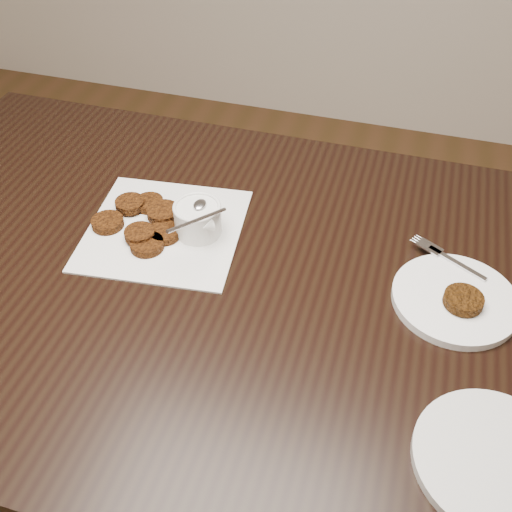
% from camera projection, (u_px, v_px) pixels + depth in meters
% --- Properties ---
extents(table, '(1.40, 0.90, 0.75)m').
position_uv_depth(table, '(223.00, 396.00, 1.26)').
color(table, black).
rests_on(table, floor).
extents(napkin, '(0.30, 0.30, 0.00)m').
position_uv_depth(napkin, '(165.00, 230.00, 1.08)').
color(napkin, white).
rests_on(napkin, table).
extents(sauce_ramekin, '(0.15, 0.15, 0.12)m').
position_uv_depth(sauce_ramekin, '(197.00, 205.00, 1.03)').
color(sauce_ramekin, white).
rests_on(sauce_ramekin, napkin).
extents(patty_cluster, '(0.20, 0.20, 0.02)m').
position_uv_depth(patty_cluster, '(146.00, 225.00, 1.07)').
color(patty_cluster, '#66310D').
rests_on(patty_cluster, napkin).
extents(plate_with_patty, '(0.27, 0.27, 0.03)m').
position_uv_depth(plate_with_patty, '(456.00, 296.00, 0.94)').
color(plate_with_patty, white).
rests_on(plate_with_patty, table).
extents(plate_empty, '(0.25, 0.25, 0.01)m').
position_uv_depth(plate_empty, '(495.00, 462.00, 0.74)').
color(plate_empty, silver).
rests_on(plate_empty, table).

